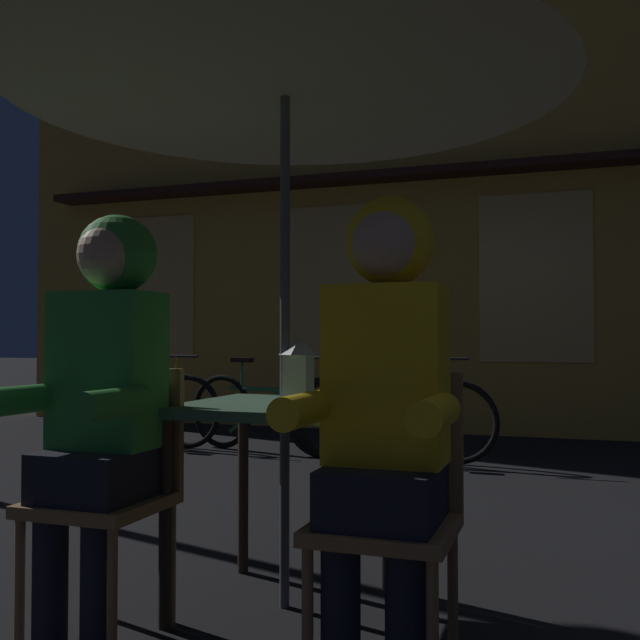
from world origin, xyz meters
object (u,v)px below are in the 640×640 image
chair_right (389,502)px  chair_left (112,482)px  patio_umbrella (285,47)px  bicycle_third (392,418)px  person_right_hooded (385,382)px  lantern (298,370)px  bicycle_second (268,412)px  bicycle_nearest (140,408)px  person_left_hooded (103,377)px  cafe_table (285,431)px

chair_right → chair_left: bearing=180.0°
patio_umbrella → bicycle_third: 3.68m
person_right_hooded → lantern: bearing=135.3°
person_right_hooded → bicycle_second: person_right_hooded is taller
chair_right → bicycle_nearest: chair_right is taller
patio_umbrella → chair_left: 1.68m
person_left_hooded → lantern: bearing=38.1°
person_left_hooded → bicycle_nearest: 4.44m
lantern → bicycle_nearest: lantern is taller
cafe_table → bicycle_nearest: size_ratio=0.44×
person_right_hooded → bicycle_second: bearing=117.6°
bicycle_second → lantern: bearing=-65.3°
chair_left → chair_right: same height
patio_umbrella → bicycle_third: patio_umbrella is taller
bicycle_second → chair_left: bearing=-74.9°
person_right_hooded → person_left_hooded: bearing=180.0°
bicycle_nearest → bicycle_second: same height
chair_left → person_right_hooded: bearing=-3.4°
lantern → bicycle_third: (-0.42, 3.24, -0.51)m
cafe_table → bicycle_nearest: bearing=129.6°
cafe_table → bicycle_second: 3.64m
bicycle_nearest → bicycle_third: size_ratio=1.00×
lantern → person_right_hooded: 0.60m
cafe_table → person_left_hooded: bearing=-138.4°
chair_right → bicycle_second: (-1.96, 3.69, -0.14)m
cafe_table → bicycle_nearest: (-2.77, 3.35, -0.29)m
lantern → bicycle_nearest: bearing=130.1°
person_right_hooded → bicycle_third: person_right_hooded is taller
cafe_table → patio_umbrella: bearing=0.0°
person_left_hooded → cafe_table: bearing=41.6°
bicycle_third → chair_right: bearing=-76.9°
bicycle_nearest → bicycle_second: bearing=-1.4°
patio_umbrella → bicycle_third: bearing=96.3°
cafe_table → chair_left: (-0.48, -0.37, -0.15)m
chair_right → bicycle_third: size_ratio=0.52×
bicycle_second → bicycle_third: same height
patio_umbrella → lantern: size_ratio=10.00×
patio_umbrella → chair_right: size_ratio=2.66×
chair_left → bicycle_nearest: bearing=121.6°
patio_umbrella → bicycle_nearest: (-2.77, 3.35, -1.71)m
patio_umbrella → bicycle_nearest: size_ratio=1.37×
lantern → bicycle_third: size_ratio=0.14×
chair_right → person_right_hooded: bearing=-90.0°
chair_right → person_right_hooded: (0.00, -0.06, 0.36)m
person_left_hooded → bicycle_third: bearing=88.1°
cafe_table → bicycle_third: 3.27m
chair_left → person_left_hooded: 0.36m
chair_left → person_left_hooded: size_ratio=0.62×
chair_left → person_right_hooded: size_ratio=0.62×
patio_umbrella → chair_right: bearing=-37.5°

